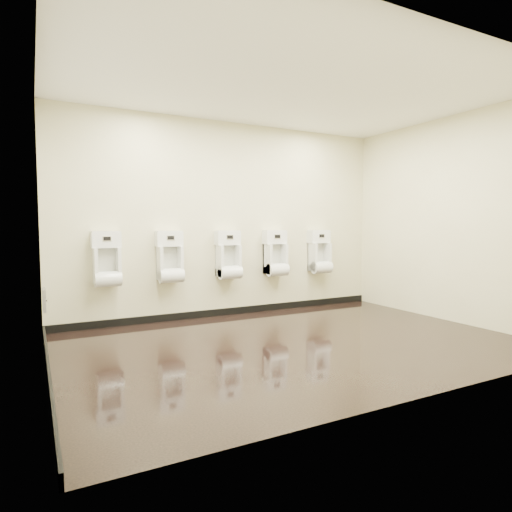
% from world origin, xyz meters
% --- Properties ---
extents(ground, '(5.00, 3.50, 0.00)m').
position_xyz_m(ground, '(0.00, 0.00, 0.00)').
color(ground, black).
rests_on(ground, ground).
extents(ceiling, '(5.00, 3.50, 0.00)m').
position_xyz_m(ceiling, '(0.00, 0.00, 2.80)').
color(ceiling, white).
extents(back_wall, '(5.00, 0.02, 2.80)m').
position_xyz_m(back_wall, '(0.00, 1.75, 1.40)').
color(back_wall, beige).
rests_on(back_wall, ground).
extents(front_wall, '(5.00, 0.02, 2.80)m').
position_xyz_m(front_wall, '(0.00, -1.75, 1.40)').
color(front_wall, beige).
rests_on(front_wall, ground).
extents(left_wall, '(0.02, 3.50, 2.80)m').
position_xyz_m(left_wall, '(-2.50, 0.00, 1.40)').
color(left_wall, beige).
rests_on(left_wall, ground).
extents(right_wall, '(0.02, 3.50, 2.80)m').
position_xyz_m(right_wall, '(2.50, 0.00, 1.40)').
color(right_wall, beige).
rests_on(right_wall, ground).
extents(tile_overlay_left, '(0.01, 3.50, 2.80)m').
position_xyz_m(tile_overlay_left, '(-2.50, 0.00, 1.40)').
color(tile_overlay_left, white).
rests_on(tile_overlay_left, ground).
extents(skirting_back, '(5.00, 0.02, 0.10)m').
position_xyz_m(skirting_back, '(0.00, 1.74, 0.05)').
color(skirting_back, black).
rests_on(skirting_back, ground).
extents(skirting_left, '(0.02, 3.50, 0.10)m').
position_xyz_m(skirting_left, '(-2.49, 0.00, 0.05)').
color(skirting_left, black).
rests_on(skirting_left, ground).
extents(access_panel, '(0.04, 0.25, 0.25)m').
position_xyz_m(access_panel, '(-2.48, 1.20, 0.50)').
color(access_panel, '#9E9EA3').
rests_on(access_panel, left_wall).
extents(urinal_0, '(0.36, 0.27, 0.68)m').
position_xyz_m(urinal_0, '(-1.75, 1.63, 0.84)').
color(urinal_0, white).
rests_on(urinal_0, back_wall).
extents(urinal_1, '(0.36, 0.27, 0.68)m').
position_xyz_m(urinal_1, '(-0.95, 1.63, 0.84)').
color(urinal_1, white).
rests_on(urinal_1, back_wall).
extents(urinal_2, '(0.36, 0.27, 0.68)m').
position_xyz_m(urinal_2, '(-0.09, 1.63, 0.84)').
color(urinal_2, white).
rests_on(urinal_2, back_wall).
extents(urinal_3, '(0.36, 0.27, 0.68)m').
position_xyz_m(urinal_3, '(0.70, 1.63, 0.84)').
color(urinal_3, white).
rests_on(urinal_3, back_wall).
extents(urinal_4, '(0.36, 0.27, 0.68)m').
position_xyz_m(urinal_4, '(1.52, 1.63, 0.84)').
color(urinal_4, white).
rests_on(urinal_4, back_wall).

